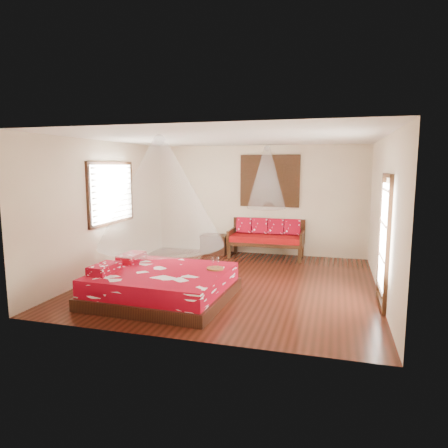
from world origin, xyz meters
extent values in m
cube|color=black|center=(0.00, 0.00, -0.01)|extent=(5.50, 5.50, 0.02)
cube|color=white|center=(0.00, 0.00, 2.81)|extent=(5.50, 5.50, 0.02)
cube|color=beige|center=(-2.76, 0.00, 1.40)|extent=(0.02, 5.50, 2.80)
cube|color=beige|center=(2.76, 0.00, 1.40)|extent=(0.02, 5.50, 2.80)
cube|color=beige|center=(0.00, 2.76, 1.40)|extent=(5.50, 0.02, 2.80)
cube|color=beige|center=(0.00, -2.76, 1.40)|extent=(5.50, 0.02, 2.80)
cube|color=black|center=(-0.88, -1.31, 0.10)|extent=(2.33, 2.12, 0.20)
cube|color=#9B0519|center=(-0.88, -1.31, 0.35)|extent=(2.22, 2.02, 0.30)
cube|color=#9B0519|center=(-1.75, -1.70, 0.58)|extent=(0.35, 0.60, 0.15)
cube|color=#9B0519|center=(-1.71, -0.84, 0.58)|extent=(0.35, 0.60, 0.15)
cube|color=black|center=(-0.57, 1.95, 0.21)|extent=(0.08, 0.08, 0.42)
cube|color=black|center=(1.17, 1.95, 0.21)|extent=(0.08, 0.08, 0.42)
cube|color=black|center=(-0.57, 2.65, 0.21)|extent=(0.08, 0.08, 0.42)
cube|color=black|center=(1.17, 2.65, 0.21)|extent=(0.08, 0.08, 0.42)
cube|color=black|center=(0.30, 2.30, 0.38)|extent=(1.85, 0.82, 0.08)
cube|color=#7D0704|center=(0.30, 2.30, 0.49)|extent=(1.79, 0.76, 0.14)
cube|color=black|center=(0.30, 2.67, 0.67)|extent=(1.85, 0.06, 0.55)
cube|color=black|center=(-0.59, 2.30, 0.54)|extent=(0.06, 0.82, 0.30)
cube|color=black|center=(1.19, 2.30, 0.54)|extent=(0.06, 0.82, 0.30)
cube|color=#9B0519|center=(-0.32, 2.55, 0.76)|extent=(0.39, 0.20, 0.41)
cube|color=#9B0519|center=(0.10, 2.55, 0.76)|extent=(0.39, 0.20, 0.41)
cube|color=#9B0519|center=(0.51, 2.55, 0.76)|extent=(0.39, 0.20, 0.41)
cube|color=#9B0519|center=(0.92, 2.55, 0.76)|extent=(0.39, 0.20, 0.41)
cube|color=black|center=(-1.08, 2.45, 0.22)|extent=(0.68, 0.49, 0.44)
cube|color=black|center=(-1.08, 2.45, 0.46)|extent=(0.72, 0.53, 0.05)
cube|color=black|center=(0.30, 2.72, 1.90)|extent=(1.52, 0.06, 1.32)
cube|color=black|center=(0.30, 2.71, 1.90)|extent=(1.35, 0.04, 1.10)
cube|color=black|center=(-2.72, 0.20, 1.70)|extent=(0.08, 1.74, 1.34)
cube|color=silver|center=(-2.68, 0.20, 1.70)|extent=(0.04, 1.54, 1.10)
cube|color=black|center=(2.72, -0.60, 1.05)|extent=(0.08, 1.02, 2.16)
cube|color=white|center=(2.70, -0.60, 1.15)|extent=(0.03, 0.82, 1.70)
cylinder|color=brown|center=(-0.03, -0.98, 0.52)|extent=(0.29, 0.29, 0.03)
cone|color=white|center=(-0.88, -1.31, 1.85)|extent=(2.13, 2.13, 1.80)
cone|color=white|center=(0.30, 2.25, 2.00)|extent=(0.95, 0.95, 1.50)
camera|label=1|loc=(1.93, -7.42, 2.28)|focal=32.00mm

